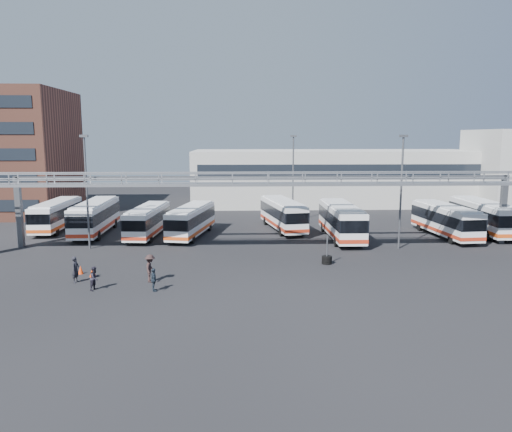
{
  "coord_description": "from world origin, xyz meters",
  "views": [
    {
      "loc": [
        -2.61,
        -36.68,
        10.06
      ],
      "look_at": [
        -0.99,
        6.0,
        3.23
      ],
      "focal_mm": 35.0,
      "sensor_mm": 36.0,
      "label": 1
    }
  ],
  "objects_px": {
    "bus_1": "(95,216)",
    "pedestrian_a": "(76,269)",
    "cone_right": "(93,272)",
    "tire_stack": "(327,259)",
    "bus_5": "(283,213)",
    "bus_8": "(445,219)",
    "cone_left": "(81,270)",
    "bus_0": "(57,214)",
    "bus_2": "(148,220)",
    "light_pole_left": "(86,186)",
    "pedestrian_b": "(95,278)",
    "pedestrian_c": "(150,268)",
    "bus_9": "(483,216)",
    "light_pole_mid": "(401,186)",
    "bus_6": "(341,220)",
    "pedestrian_d": "(154,280)",
    "light_pole_back": "(293,174)",
    "bus_3": "(191,220)"
  },
  "relations": [
    {
      "from": "bus_8",
      "to": "cone_left",
      "type": "height_order",
      "value": "bus_8"
    },
    {
      "from": "bus_9",
      "to": "bus_5",
      "type": "bearing_deg",
      "value": 172.38
    },
    {
      "from": "bus_1",
      "to": "pedestrian_a",
      "type": "relative_size",
      "value": 6.08
    },
    {
      "from": "light_pole_mid",
      "to": "bus_2",
      "type": "xyz_separation_m",
      "value": [
        -23.68,
        6.46,
        -4.03
      ]
    },
    {
      "from": "bus_1",
      "to": "pedestrian_b",
      "type": "xyz_separation_m",
      "value": [
        5.33,
        -19.41,
        -1.08
      ]
    },
    {
      "from": "bus_0",
      "to": "bus_2",
      "type": "xyz_separation_m",
      "value": [
        10.5,
        -3.94,
        -0.05
      ]
    },
    {
      "from": "bus_5",
      "to": "cone_right",
      "type": "distance_m",
      "value": 23.63
    },
    {
      "from": "bus_0",
      "to": "tire_stack",
      "type": "distance_m",
      "value": 30.95
    },
    {
      "from": "pedestrian_a",
      "to": "tire_stack",
      "type": "distance_m",
      "value": 18.91
    },
    {
      "from": "bus_0",
      "to": "bus_1",
      "type": "relative_size",
      "value": 0.93
    },
    {
      "from": "tire_stack",
      "to": "pedestrian_d",
      "type": "bearing_deg",
      "value": -152.22
    },
    {
      "from": "bus_8",
      "to": "cone_right",
      "type": "distance_m",
      "value": 34.28
    },
    {
      "from": "pedestrian_c",
      "to": "tire_stack",
      "type": "distance_m",
      "value": 13.96
    },
    {
      "from": "bus_2",
      "to": "pedestrian_a",
      "type": "distance_m",
      "value": 16.25
    },
    {
      "from": "bus_8",
      "to": "tire_stack",
      "type": "relative_size",
      "value": 4.67
    },
    {
      "from": "pedestrian_c",
      "to": "pedestrian_d",
      "type": "bearing_deg",
      "value": -163.01
    },
    {
      "from": "tire_stack",
      "to": "light_pole_left",
      "type": "bearing_deg",
      "value": 163.08
    },
    {
      "from": "bus_0",
      "to": "cone_left",
      "type": "relative_size",
      "value": 16.59
    },
    {
      "from": "light_pole_mid",
      "to": "bus_8",
      "type": "relative_size",
      "value": 0.94
    },
    {
      "from": "cone_right",
      "to": "tire_stack",
      "type": "height_order",
      "value": "tire_stack"
    },
    {
      "from": "pedestrian_a",
      "to": "bus_2",
      "type": "bearing_deg",
      "value": 4.68
    },
    {
      "from": "light_pole_left",
      "to": "bus_2",
      "type": "bearing_deg",
      "value": 51.61
    },
    {
      "from": "bus_3",
      "to": "pedestrian_a",
      "type": "height_order",
      "value": "bus_3"
    },
    {
      "from": "light_pole_back",
      "to": "bus_0",
      "type": "distance_m",
      "value": 26.88
    },
    {
      "from": "bus_1",
      "to": "bus_8",
      "type": "xyz_separation_m",
      "value": [
        35.79,
        -2.83,
        -0.09
      ]
    },
    {
      "from": "pedestrian_b",
      "to": "tire_stack",
      "type": "height_order",
      "value": "tire_stack"
    },
    {
      "from": "bus_9",
      "to": "tire_stack",
      "type": "relative_size",
      "value": 4.87
    },
    {
      "from": "bus_5",
      "to": "bus_9",
      "type": "height_order",
      "value": "bus_9"
    },
    {
      "from": "bus_2",
      "to": "light_pole_left",
      "type": "bearing_deg",
      "value": -123.39
    },
    {
      "from": "cone_left",
      "to": "cone_right",
      "type": "bearing_deg",
      "value": -35.2
    },
    {
      "from": "light_pole_left",
      "to": "bus_2",
      "type": "xyz_separation_m",
      "value": [
        4.32,
        5.46,
        -4.03
      ]
    },
    {
      "from": "bus_8",
      "to": "pedestrian_c",
      "type": "relative_size",
      "value": 5.53
    },
    {
      "from": "bus_0",
      "to": "pedestrian_b",
      "type": "bearing_deg",
      "value": -65.28
    },
    {
      "from": "bus_5",
      "to": "bus_8",
      "type": "relative_size",
      "value": 1.02
    },
    {
      "from": "bus_2",
      "to": "pedestrian_d",
      "type": "height_order",
      "value": "bus_2"
    },
    {
      "from": "bus_6",
      "to": "bus_9",
      "type": "bearing_deg",
      "value": 7.49
    },
    {
      "from": "light_pole_mid",
      "to": "bus_2",
      "type": "relative_size",
      "value": 0.99
    },
    {
      "from": "cone_right",
      "to": "pedestrian_b",
      "type": "bearing_deg",
      "value": -71.58
    },
    {
      "from": "bus_8",
      "to": "pedestrian_a",
      "type": "height_order",
      "value": "bus_8"
    },
    {
      "from": "light_pole_mid",
      "to": "cone_left",
      "type": "xyz_separation_m",
      "value": [
        -26.23,
        -7.44,
        -5.41
      ]
    },
    {
      "from": "bus_2",
      "to": "bus_8",
      "type": "distance_m",
      "value": 30.11
    },
    {
      "from": "cone_left",
      "to": "tire_stack",
      "type": "distance_m",
      "value": 18.87
    },
    {
      "from": "bus_0",
      "to": "bus_8",
      "type": "xyz_separation_m",
      "value": [
        40.58,
        -5.23,
        0.05
      ]
    },
    {
      "from": "bus_8",
      "to": "tire_stack",
      "type": "height_order",
      "value": "bus_8"
    },
    {
      "from": "bus_1",
      "to": "bus_5",
      "type": "distance_m",
      "value": 19.77
    },
    {
      "from": "light_pole_left",
      "to": "light_pole_mid",
      "type": "xyz_separation_m",
      "value": [
        28.0,
        -1.0,
        0.0
      ]
    },
    {
      "from": "bus_0",
      "to": "bus_6",
      "type": "bearing_deg",
      "value": -11.09
    },
    {
      "from": "bus_9",
      "to": "pedestrian_a",
      "type": "bearing_deg",
      "value": -155.67
    },
    {
      "from": "light_pole_left",
      "to": "cone_right",
      "type": "xyz_separation_m",
      "value": [
        2.88,
        -9.22,
        -5.36
      ]
    },
    {
      "from": "bus_0",
      "to": "pedestrian_c",
      "type": "xyz_separation_m",
      "value": [
        13.47,
        -20.1,
        -0.77
      ]
    }
  ]
}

